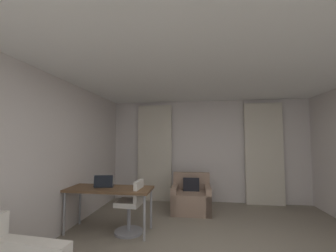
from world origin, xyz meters
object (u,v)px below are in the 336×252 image
desk (110,192)px  desk_chair (131,209)px  laptop (104,184)px  armchair (191,198)px

desk → desk_chair: 0.48m
desk_chair → laptop: 0.65m
armchair → laptop: (-1.49, -1.23, 0.50)m
armchair → desk: bearing=-137.1°
armchair → desk: size_ratio=0.58×
armchair → laptop: 2.00m
laptop → armchair: bearing=39.5°
desk → desk_chair: bearing=0.2°
desk → laptop: (-0.12, 0.04, 0.11)m
armchair → laptop: laptop is taller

